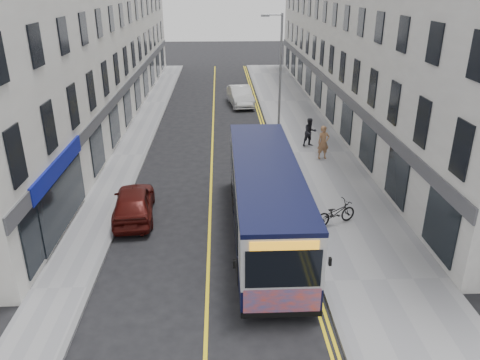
{
  "coord_description": "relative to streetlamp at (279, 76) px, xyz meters",
  "views": [
    {
      "loc": [
        0.53,
        -14.63,
        9.71
      ],
      "look_at": [
        1.36,
        4.36,
        1.6
      ],
      "focal_mm": 35.0,
      "sensor_mm": 36.0,
      "label": 1
    }
  ],
  "objects": [
    {
      "name": "ground",
      "position": [
        -4.17,
        -14.0,
        -4.38
      ],
      "size": [
        140.0,
        140.0,
        0.0
      ],
      "primitive_type": "plane",
      "color": "black",
      "rests_on": "ground"
    },
    {
      "name": "pavement_east",
      "position": [
        2.08,
        -2.0,
        -4.32
      ],
      "size": [
        4.5,
        64.0,
        0.12
      ],
      "primitive_type": "cube",
      "color": "gray",
      "rests_on": "ground"
    },
    {
      "name": "pavement_west",
      "position": [
        -9.17,
        -2.0,
        -4.32
      ],
      "size": [
        2.0,
        64.0,
        0.12
      ],
      "primitive_type": "cube",
      "color": "gray",
      "rests_on": "ground"
    },
    {
      "name": "kerb_east",
      "position": [
        -0.17,
        -2.0,
        -4.32
      ],
      "size": [
        0.18,
        64.0,
        0.13
      ],
      "primitive_type": "cube",
      "color": "slate",
      "rests_on": "ground"
    },
    {
      "name": "kerb_west",
      "position": [
        -8.17,
        -2.0,
        -4.32
      ],
      "size": [
        0.18,
        64.0,
        0.13
      ],
      "primitive_type": "cube",
      "color": "slate",
      "rests_on": "ground"
    },
    {
      "name": "road_centre_line",
      "position": [
        -4.17,
        -2.0,
        -4.38
      ],
      "size": [
        0.12,
        64.0,
        0.01
      ],
      "primitive_type": "cube",
      "color": "yellow",
      "rests_on": "ground"
    },
    {
      "name": "road_dbl_yellow_inner",
      "position": [
        -0.62,
        -2.0,
        -4.38
      ],
      "size": [
        0.1,
        64.0,
        0.01
      ],
      "primitive_type": "cube",
      "color": "yellow",
      "rests_on": "ground"
    },
    {
      "name": "road_dbl_yellow_outer",
      "position": [
        -0.42,
        -2.0,
        -4.38
      ],
      "size": [
        0.1,
        64.0,
        0.01
      ],
      "primitive_type": "cube",
      "color": "yellow",
      "rests_on": "ground"
    },
    {
      "name": "terrace_east",
      "position": [
        7.33,
        7.0,
        2.12
      ],
      "size": [
        6.0,
        46.0,
        13.0
      ],
      "primitive_type": "cube",
      "color": "silver",
      "rests_on": "ground"
    },
    {
      "name": "terrace_west",
      "position": [
        -13.17,
        7.0,
        2.12
      ],
      "size": [
        6.0,
        46.0,
        13.0
      ],
      "primitive_type": "cube",
      "color": "white",
      "rests_on": "ground"
    },
    {
      "name": "streetlamp",
      "position": [
        0.0,
        0.0,
        0.0
      ],
      "size": [
        1.32,
        0.18,
        8.0
      ],
      "color": "gray",
      "rests_on": "ground"
    },
    {
      "name": "city_bus",
      "position": [
        -1.88,
        -11.8,
        -2.64
      ],
      "size": [
        2.56,
        10.96,
        3.18
      ],
      "color": "black",
      "rests_on": "ground"
    },
    {
      "name": "bicycle",
      "position": [
        1.2,
        -11.12,
        -3.75
      ],
      "size": [
        2.07,
        1.41,
        1.03
      ],
      "primitive_type": "imported",
      "rotation": [
        0.0,
        0.0,
        1.98
      ],
      "color": "black",
      "rests_on": "pavement_east"
    },
    {
      "name": "pedestrian_near",
      "position": [
        2.31,
        -3.14,
        -3.28
      ],
      "size": [
        0.79,
        0.59,
        1.96
      ],
      "primitive_type": "imported",
      "rotation": [
        0.0,
        0.0,
        0.19
      ],
      "color": "#9C6C47",
      "rests_on": "pavement_east"
    },
    {
      "name": "pedestrian_far",
      "position": [
        1.95,
        -0.85,
        -3.37
      ],
      "size": [
        1.03,
        0.9,
        1.79
      ],
      "primitive_type": "imported",
      "rotation": [
        0.0,
        0.0,
        0.3
      ],
      "color": "black",
      "rests_on": "pavement_east"
    },
    {
      "name": "car_white",
      "position": [
        -1.9,
        10.27,
        -3.59
      ],
      "size": [
        2.24,
        4.98,
        1.59
      ],
      "primitive_type": "imported",
      "rotation": [
        0.0,
        0.0,
        0.12
      ],
      "color": "silver",
      "rests_on": "ground"
    },
    {
      "name": "car_maroon",
      "position": [
        -7.51,
        -9.9,
        -3.65
      ],
      "size": [
        2.13,
        4.42,
        1.46
      ],
      "primitive_type": "imported",
      "rotation": [
        0.0,
        0.0,
        3.24
      ],
      "color": "#480F0C",
      "rests_on": "ground"
    }
  ]
}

